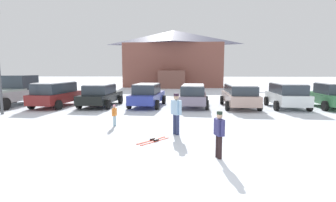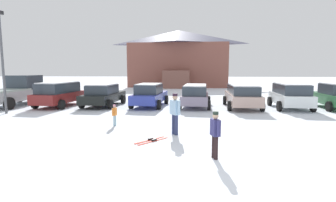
{
  "view_description": "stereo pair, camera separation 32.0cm",
  "coord_description": "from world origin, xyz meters",
  "px_view_note": "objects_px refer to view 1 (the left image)",
  "views": [
    {
      "loc": [
        0.1,
        -6.08,
        2.65
      ],
      "look_at": [
        -0.37,
        6.13,
        1.13
      ],
      "focal_mm": 28.0,
      "sensor_mm": 36.0,
      "label": 1
    },
    {
      "loc": [
        0.42,
        -6.06,
        2.65
      ],
      "look_at": [
        -0.37,
        6.13,
        1.13
      ],
      "focal_mm": 28.0,
      "sensor_mm": 36.0,
      "label": 2
    }
  ],
  "objects_px": {
    "parked_maroon_van": "(56,94)",
    "parked_beige_suv": "(240,95)",
    "skier_adult_in_blue_parka": "(176,111)",
    "skier_teen_in_navy_coat": "(219,132)",
    "ski_lodge": "(174,58)",
    "pickup_truck": "(12,92)",
    "pair_of_skis": "(154,140)",
    "parked_green_coupe": "(332,95)",
    "skier_child_in_orange_jacket": "(114,114)",
    "parked_grey_wagon": "(193,95)",
    "parked_black_sedan": "(101,95)",
    "parked_white_suv": "(287,95)",
    "parked_blue_hatchback": "(147,95)"
  },
  "relations": [
    {
      "from": "pickup_truck",
      "to": "skier_adult_in_blue_parka",
      "type": "distance_m",
      "value": 14.21
    },
    {
      "from": "skier_child_in_orange_jacket",
      "to": "parked_maroon_van",
      "type": "bearing_deg",
      "value": 133.0
    },
    {
      "from": "parked_blue_hatchback",
      "to": "parked_white_suv",
      "type": "relative_size",
      "value": 1.12
    },
    {
      "from": "skier_adult_in_blue_parka",
      "to": "skier_child_in_orange_jacket",
      "type": "bearing_deg",
      "value": 153.08
    },
    {
      "from": "ski_lodge",
      "to": "skier_child_in_orange_jacket",
      "type": "distance_m",
      "value": 28.17
    },
    {
      "from": "pair_of_skis",
      "to": "skier_teen_in_navy_coat",
      "type": "bearing_deg",
      "value": -40.01
    },
    {
      "from": "ski_lodge",
      "to": "parked_maroon_van",
      "type": "distance_m",
      "value": 23.46
    },
    {
      "from": "parked_black_sedan",
      "to": "pickup_truck",
      "type": "relative_size",
      "value": 0.79
    },
    {
      "from": "parked_black_sedan",
      "to": "parked_beige_suv",
      "type": "xyz_separation_m",
      "value": [
        9.67,
        -0.26,
        0.07
      ]
    },
    {
      "from": "skier_adult_in_blue_parka",
      "to": "skier_teen_in_navy_coat",
      "type": "bearing_deg",
      "value": -65.05
    },
    {
      "from": "skier_child_in_orange_jacket",
      "to": "skier_adult_in_blue_parka",
      "type": "bearing_deg",
      "value": -26.92
    },
    {
      "from": "parked_maroon_van",
      "to": "parked_green_coupe",
      "type": "xyz_separation_m",
      "value": [
        18.85,
        0.1,
        -0.07
      ]
    },
    {
      "from": "parked_blue_hatchback",
      "to": "parked_grey_wagon",
      "type": "bearing_deg",
      "value": -2.7
    },
    {
      "from": "skier_child_in_orange_jacket",
      "to": "skier_teen_in_navy_coat",
      "type": "height_order",
      "value": "skier_teen_in_navy_coat"
    },
    {
      "from": "ski_lodge",
      "to": "parked_beige_suv",
      "type": "height_order",
      "value": "ski_lodge"
    },
    {
      "from": "parked_maroon_van",
      "to": "parked_white_suv",
      "type": "xyz_separation_m",
      "value": [
        15.81,
        -0.02,
        -0.01
      ]
    },
    {
      "from": "parked_maroon_van",
      "to": "parked_green_coupe",
      "type": "relative_size",
      "value": 1.01
    },
    {
      "from": "parked_grey_wagon",
      "to": "pickup_truck",
      "type": "xyz_separation_m",
      "value": [
        -12.94,
        0.15,
        0.15
      ]
    },
    {
      "from": "ski_lodge",
      "to": "parked_black_sedan",
      "type": "bearing_deg",
      "value": -102.65
    },
    {
      "from": "skier_child_in_orange_jacket",
      "to": "pair_of_skis",
      "type": "bearing_deg",
      "value": -50.18
    },
    {
      "from": "parked_blue_hatchback",
      "to": "parked_white_suv",
      "type": "bearing_deg",
      "value": -2.79
    },
    {
      "from": "parked_maroon_van",
      "to": "parked_white_suv",
      "type": "relative_size",
      "value": 1.05
    },
    {
      "from": "parked_black_sedan",
      "to": "parked_green_coupe",
      "type": "bearing_deg",
      "value": -1.15
    },
    {
      "from": "ski_lodge",
      "to": "parked_grey_wagon",
      "type": "bearing_deg",
      "value": -85.51
    },
    {
      "from": "ski_lodge",
      "to": "pickup_truck",
      "type": "xyz_separation_m",
      "value": [
        -11.24,
        -21.43,
        -3.19
      ]
    },
    {
      "from": "ski_lodge",
      "to": "skier_teen_in_navy_coat",
      "type": "xyz_separation_m",
      "value": [
        1.87,
        -32.06,
        -3.39
      ]
    },
    {
      "from": "skier_child_in_orange_jacket",
      "to": "pair_of_skis",
      "type": "xyz_separation_m",
      "value": [
        2.04,
        -2.45,
        -0.54
      ]
    },
    {
      "from": "pickup_truck",
      "to": "skier_teen_in_navy_coat",
      "type": "height_order",
      "value": "pickup_truck"
    },
    {
      "from": "ski_lodge",
      "to": "skier_adult_in_blue_parka",
      "type": "relative_size",
      "value": 8.97
    },
    {
      "from": "skier_teen_in_navy_coat",
      "to": "skier_child_in_orange_jacket",
      "type": "bearing_deg",
      "value": 134.53
    },
    {
      "from": "pickup_truck",
      "to": "parked_beige_suv",
      "type": "bearing_deg",
      "value": -1.04
    },
    {
      "from": "parked_green_coupe",
      "to": "skier_child_in_orange_jacket",
      "type": "height_order",
      "value": "parked_green_coupe"
    },
    {
      "from": "parked_beige_suv",
      "to": "pickup_truck",
      "type": "height_order",
      "value": "pickup_truck"
    },
    {
      "from": "parked_maroon_van",
      "to": "pickup_truck",
      "type": "distance_m",
      "value": 3.42
    },
    {
      "from": "parked_beige_suv",
      "to": "parked_black_sedan",
      "type": "bearing_deg",
      "value": 178.44
    },
    {
      "from": "parked_maroon_van",
      "to": "parked_blue_hatchback",
      "type": "bearing_deg",
      "value": 3.96
    },
    {
      "from": "parked_grey_wagon",
      "to": "skier_adult_in_blue_parka",
      "type": "height_order",
      "value": "skier_adult_in_blue_parka"
    },
    {
      "from": "parked_black_sedan",
      "to": "skier_teen_in_navy_coat",
      "type": "relative_size",
      "value": 3.34
    },
    {
      "from": "parked_grey_wagon",
      "to": "parked_white_suv",
      "type": "xyz_separation_m",
      "value": [
        6.27,
        -0.31,
        0.06
      ]
    },
    {
      "from": "parked_grey_wagon",
      "to": "skier_child_in_orange_jacket",
      "type": "xyz_separation_m",
      "value": [
        -3.97,
        -6.26,
        -0.29
      ]
    },
    {
      "from": "parked_grey_wagon",
      "to": "pickup_truck",
      "type": "distance_m",
      "value": 12.94
    },
    {
      "from": "parked_maroon_van",
      "to": "parked_green_coupe",
      "type": "distance_m",
      "value": 18.85
    },
    {
      "from": "skier_child_in_orange_jacket",
      "to": "skier_teen_in_navy_coat",
      "type": "xyz_separation_m",
      "value": [
        4.15,
        -4.22,
        0.24
      ]
    },
    {
      "from": "parked_white_suv",
      "to": "skier_adult_in_blue_parka",
      "type": "distance_m",
      "value": 10.45
    },
    {
      "from": "parked_grey_wagon",
      "to": "skier_adult_in_blue_parka",
      "type": "bearing_deg",
      "value": -98.18
    },
    {
      "from": "parked_black_sedan",
      "to": "parked_grey_wagon",
      "type": "bearing_deg",
      "value": -1.1
    },
    {
      "from": "pair_of_skis",
      "to": "parked_grey_wagon",
      "type": "bearing_deg",
      "value": 77.49
    },
    {
      "from": "parked_maroon_van",
      "to": "parked_beige_suv",
      "type": "height_order",
      "value": "parked_maroon_van"
    },
    {
      "from": "parked_white_suv",
      "to": "skier_teen_in_navy_coat",
      "type": "relative_size",
      "value": 2.97
    },
    {
      "from": "parked_maroon_van",
      "to": "parked_blue_hatchback",
      "type": "xyz_separation_m",
      "value": [
        6.35,
        0.44,
        -0.1
      ]
    }
  ]
}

